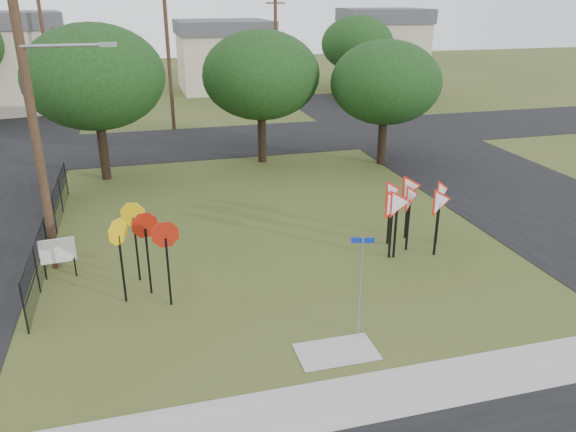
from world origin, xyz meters
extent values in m
plane|color=#37461A|center=(0.00, 0.00, 0.00)|extent=(140.00, 140.00, 0.00)
cube|color=gray|center=(0.00, -4.20, 0.01)|extent=(30.00, 1.60, 0.02)
cube|color=black|center=(12.00, 10.00, 0.01)|extent=(8.00, 50.00, 0.02)
cube|color=black|center=(0.00, 20.00, 0.01)|extent=(60.00, 8.00, 0.02)
cube|color=gray|center=(0.00, -2.40, 0.01)|extent=(2.00, 1.20, 0.02)
cylinder|color=gray|center=(0.82, -1.77, 1.39)|extent=(0.06, 0.06, 2.79)
cube|color=#0E2B9C|center=(0.82, -1.77, 2.71)|extent=(0.55, 0.20, 0.15)
cube|color=black|center=(-4.37, 1.90, 1.05)|extent=(0.06, 0.06, 2.10)
cube|color=black|center=(-3.84, 1.06, 1.05)|extent=(0.06, 0.06, 2.10)
cube|color=black|center=(-5.10, 1.59, 1.05)|extent=(0.06, 0.06, 2.10)
cube|color=black|center=(-4.68, 2.85, 1.05)|extent=(0.06, 0.06, 2.10)
cube|color=black|center=(3.58, 2.30, 0.95)|extent=(0.06, 0.06, 1.91)
cube|color=black|center=(4.42, 2.72, 0.95)|extent=(0.06, 0.06, 1.91)
cube|color=black|center=(5.17, 2.09, 0.95)|extent=(0.06, 0.06, 1.91)
cube|color=black|center=(4.00, 3.36, 0.95)|extent=(0.06, 0.06, 1.91)
cube|color=black|center=(4.85, 3.68, 0.95)|extent=(0.06, 0.06, 1.91)
cube|color=black|center=(5.70, 2.94, 0.95)|extent=(0.06, 0.06, 1.91)
cube|color=black|center=(3.74, 2.28, 0.95)|extent=(0.06, 0.06, 1.91)
cube|color=black|center=(-7.53, 3.64, 0.31)|extent=(0.04, 0.04, 0.63)
cube|color=black|center=(-6.63, 3.64, 0.31)|extent=(0.04, 0.04, 0.63)
cube|color=white|center=(-7.08, 3.64, 0.94)|extent=(1.07, 0.15, 0.81)
cylinder|color=#493222|center=(-7.30, 4.50, 5.00)|extent=(0.28, 0.28, 10.00)
cylinder|color=gray|center=(-6.10, 4.40, 7.00)|extent=(2.40, 0.10, 0.10)
cube|color=gray|center=(-4.90, 4.40, 7.00)|extent=(0.50, 0.18, 0.12)
cylinder|color=#493222|center=(-2.00, 24.00, 4.50)|extent=(0.24, 0.24, 9.00)
cylinder|color=#493222|center=(6.00, 28.00, 4.25)|extent=(0.24, 0.24, 8.50)
cube|color=#493222|center=(6.00, 28.00, 7.80)|extent=(1.40, 0.10, 0.10)
cylinder|color=#493222|center=(-10.00, 30.00, 4.50)|extent=(0.24, 0.24, 9.00)
cylinder|color=black|center=(-7.60, 0.50, 0.75)|extent=(0.05, 0.05, 1.50)
cylinder|color=black|center=(-7.60, 2.80, 0.75)|extent=(0.05, 0.05, 1.50)
cylinder|color=black|center=(-7.60, 5.10, 0.75)|extent=(0.05, 0.05, 1.50)
cylinder|color=black|center=(-7.60, 7.40, 0.75)|extent=(0.05, 0.05, 1.50)
cylinder|color=black|center=(-7.60, 9.70, 0.75)|extent=(0.05, 0.05, 1.50)
cylinder|color=black|center=(-7.60, 12.00, 0.75)|extent=(0.05, 0.05, 1.50)
cube|color=black|center=(-7.60, 6.25, 1.46)|extent=(0.03, 11.50, 0.03)
cube|color=black|center=(-7.60, 6.25, 0.75)|extent=(0.03, 11.50, 0.03)
cube|color=black|center=(-7.60, 6.25, 0.75)|extent=(0.01, 11.50, 1.50)
cube|color=beige|center=(-14.00, 34.00, 3.00)|extent=(10.08, 8.46, 6.00)
cube|color=beige|center=(4.00, 40.00, 2.50)|extent=(8.00, 8.00, 5.00)
cube|color=#4C4C51|center=(4.00, 40.00, 5.60)|extent=(8.40, 8.40, 1.20)
cube|color=beige|center=(18.00, 36.00, 3.00)|extent=(7.91, 7.91, 6.00)
cube|color=#4C4C51|center=(18.00, 36.00, 6.60)|extent=(8.30, 8.30, 1.20)
cylinder|color=black|center=(-6.00, 14.00, 1.31)|extent=(0.44, 0.44, 2.62)
ellipsoid|color=black|center=(-6.00, 14.00, 4.87)|extent=(6.40, 6.40, 4.80)
cylinder|color=black|center=(2.00, 15.00, 1.22)|extent=(0.44, 0.44, 2.45)
ellipsoid|color=black|center=(2.00, 15.00, 4.55)|extent=(6.00, 6.00, 4.50)
cylinder|color=black|center=(8.00, 13.00, 1.14)|extent=(0.44, 0.44, 2.27)
ellipsoid|color=black|center=(8.00, 13.00, 4.23)|extent=(5.60, 5.60, 4.20)
cylinder|color=black|center=(14.00, 32.00, 1.22)|extent=(0.44, 0.44, 2.45)
ellipsoid|color=black|center=(14.00, 32.00, 4.55)|extent=(6.00, 6.00, 4.50)
camera|label=1|loc=(-4.26, -13.52, 8.37)|focal=35.00mm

